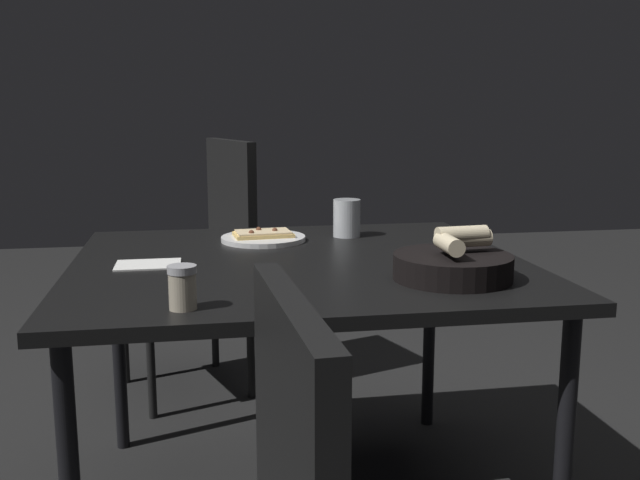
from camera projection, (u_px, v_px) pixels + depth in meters
dining_table at (299, 280)px, 1.88m from camera, size 1.15×1.04×0.70m
pizza_plate at (263, 237)px, 2.12m from camera, size 0.25×0.25×0.04m
bread_basket at (453, 264)px, 1.65m from camera, size 0.27×0.27×0.12m
beer_glass at (347, 220)px, 2.19m from camera, size 0.08×0.08×0.11m
pepper_shaker at (183, 290)px, 1.41m from camera, size 0.06×0.06×0.09m
napkin at (148, 265)px, 1.80m from camera, size 0.16×0.12×0.00m
chair_far at (205, 251)px, 2.77m from camera, size 0.56×0.56×0.96m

